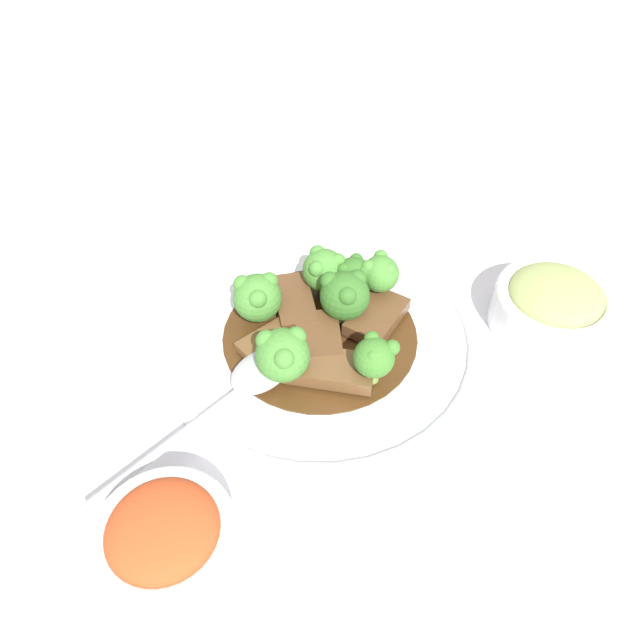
{
  "coord_description": "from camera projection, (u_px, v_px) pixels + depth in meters",
  "views": [
    {
      "loc": [
        -0.24,
        -0.3,
        0.43
      ],
      "look_at": [
        0.0,
        0.0,
        0.03
      ],
      "focal_mm": 35.0,
      "sensor_mm": 36.0,
      "label": 1
    }
  ],
  "objects": [
    {
      "name": "beef_strip_4",
      "position": [
        318.0,
        337.0,
        0.55
      ],
      "size": [
        0.06,
        0.07,
        0.01
      ],
      "color": "brown",
      "rests_on": "main_plate"
    },
    {
      "name": "beef_strip_0",
      "position": [
        293.0,
        304.0,
        0.58
      ],
      "size": [
        0.06,
        0.08,
        0.01
      ],
      "color": "brown",
      "rests_on": "main_plate"
    },
    {
      "name": "broccoli_floret_2",
      "position": [
        324.0,
        269.0,
        0.58
      ],
      "size": [
        0.04,
        0.04,
        0.05
      ],
      "color": "#7FA84C",
      "rests_on": "main_plate"
    },
    {
      "name": "beef_strip_2",
      "position": [
        377.0,
        317.0,
        0.57
      ],
      "size": [
        0.07,
        0.06,
        0.01
      ],
      "color": "brown",
      "rests_on": "main_plate"
    },
    {
      "name": "broccoli_floret_1",
      "position": [
        379.0,
        272.0,
        0.57
      ],
      "size": [
        0.03,
        0.03,
        0.05
      ],
      "color": "#7FA84C",
      "rests_on": "main_plate"
    },
    {
      "name": "side_bowl_appetizer",
      "position": [
        553.0,
        305.0,
        0.58
      ],
      "size": [
        0.11,
        0.11,
        0.05
      ],
      "color": "white",
      "rests_on": "ground_plane"
    },
    {
      "name": "broccoli_floret_6",
      "position": [
        257.0,
        297.0,
        0.56
      ],
      "size": [
        0.04,
        0.04,
        0.05
      ],
      "color": "#7FA84C",
      "rests_on": "main_plate"
    },
    {
      "name": "side_bowl_kimchi",
      "position": [
        167.0,
        540.0,
        0.42
      ],
      "size": [
        0.1,
        0.1,
        0.06
      ],
      "color": "white",
      "rests_on": "ground_plane"
    },
    {
      "name": "broccoli_floret_3",
      "position": [
        283.0,
        354.0,
        0.51
      ],
      "size": [
        0.05,
        0.05,
        0.05
      ],
      "color": "#7FA84C",
      "rests_on": "main_plate"
    },
    {
      "name": "beef_strip_3",
      "position": [
        276.0,
        341.0,
        0.55
      ],
      "size": [
        0.06,
        0.04,
        0.01
      ],
      "color": "brown",
      "rests_on": "main_plate"
    },
    {
      "name": "broccoli_floret_5",
      "position": [
        378.0,
        355.0,
        0.51
      ],
      "size": [
        0.03,
        0.03,
        0.05
      ],
      "color": "#7FA84C",
      "rests_on": "main_plate"
    },
    {
      "name": "broccoli_floret_4",
      "position": [
        354.0,
        274.0,
        0.57
      ],
      "size": [
        0.03,
        0.03,
        0.04
      ],
      "color": "#8EB756",
      "rests_on": "main_plate"
    },
    {
      "name": "broccoli_floret_0",
      "position": [
        344.0,
        294.0,
        0.55
      ],
      "size": [
        0.04,
        0.04,
        0.05
      ],
      "color": "#8EB756",
      "rests_on": "main_plate"
    },
    {
      "name": "sauce_dish",
      "position": [
        121.0,
        263.0,
        0.65
      ],
      "size": [
        0.08,
        0.08,
        0.01
      ],
      "color": "white",
      "rests_on": "ground_plane"
    },
    {
      "name": "serving_spoon",
      "position": [
        245.0,
        383.0,
        0.51
      ],
      "size": [
        0.2,
        0.05,
        0.01
      ],
      "color": "#B7B7BC",
      "rests_on": "main_plate"
    },
    {
      "name": "ground_plane",
      "position": [
        320.0,
        345.0,
        0.58
      ],
      "size": [
        4.0,
        4.0,
        0.0
      ],
      "primitive_type": "plane",
      "color": "silver"
    },
    {
      "name": "main_plate",
      "position": [
        320.0,
        338.0,
        0.57
      ],
      "size": [
        0.28,
        0.28,
        0.02
      ],
      "color": "white",
      "rests_on": "ground_plane"
    },
    {
      "name": "paper_napkin",
      "position": [
        298.0,
        192.0,
        0.74
      ],
      "size": [
        0.14,
        0.1,
        0.01
      ],
      "color": "silver",
      "rests_on": "ground_plane"
    },
    {
      "name": "beef_strip_1",
      "position": [
        330.0,
        368.0,
        0.52
      ],
      "size": [
        0.08,
        0.08,
        0.01
      ],
      "color": "brown",
      "rests_on": "main_plate"
    }
  ]
}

